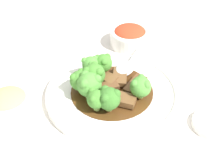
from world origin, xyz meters
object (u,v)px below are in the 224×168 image
Objects in this scene: beef_strip_0 at (106,78)px; beef_strip_2 at (120,99)px; beef_strip_1 at (135,85)px; side_bowl_appetizer at (8,103)px; beef_strip_4 at (106,87)px; broccoli_floret_0 at (80,80)px; side_bowl_kimchi at (130,36)px; serving_spoon at (128,64)px; broccoli_floret_3 at (94,74)px; broccoli_floret_1 at (89,84)px; broccoli_floret_6 at (141,86)px; beef_strip_3 at (120,77)px; broccoli_floret_2 at (103,63)px; sauce_dish at (212,123)px; broccoli_floret_7 at (96,99)px; broccoli_floret_4 at (109,98)px; main_plate at (112,93)px; broccoli_floret_5 at (91,65)px.

beef_strip_0 and beef_strip_2 have the same top height.
side_bowl_appetizer reaches higher than beef_strip_1.
broccoli_floret_0 is at bearing -140.43° from beef_strip_4.
beef_strip_0 is 0.06m from beef_strip_1.
side_bowl_kimchi is at bearing 100.81° from broccoli_floret_0.
serving_spoon is (-0.06, 0.05, 0.00)m from beef_strip_1.
broccoli_floret_3 reaches higher than beef_strip_1.
broccoli_floret_1 reaches higher than broccoli_floret_0.
broccoli_floret_6 is at bearing 29.41° from broccoli_floret_0.
beef_strip_3 is (-0.04, 0.06, -0.00)m from beef_strip_2.
broccoli_floret_1 is 1.19× the size of broccoli_floret_2.
broccoli_floret_1 reaches higher than sauce_dish.
beef_strip_1 is at bearing 79.13° from broccoli_floret_7.
sauce_dish is (0.19, 0.12, -0.04)m from broccoli_floret_7.
broccoli_floret_3 is at bearing 71.31° from broccoli_floret_0.
broccoli_floret_6 is at bearing -35.42° from beef_strip_1.
broccoli_floret_2 is at bearing 123.94° from broccoli_floret_7.
beef_strip_1 is 0.09m from broccoli_floret_3.
beef_strip_1 is at bearing -40.71° from serving_spoon.
beef_strip_4 is at bearing -43.49° from broccoli_floret_2.
broccoli_floret_0 is at bearing -136.98° from beef_strip_1.
broccoli_floret_2 is at bearing -168.45° from beef_strip_3.
beef_strip_2 is 0.04m from broccoli_floret_4.
broccoli_floret_0 reaches higher than broccoli_floret_7.
broccoli_floret_0 is at bearing -158.94° from sauce_dish.
broccoli_floret_2 is at bearing 150.25° from beef_strip_2.
side_bowl_kimchi reaches higher than main_plate.
sauce_dish is (0.21, 0.02, -0.02)m from beef_strip_3.
broccoli_floret_2 is (-0.03, 0.08, -0.00)m from broccoli_floret_1.
broccoli_floret_2 is at bearing 173.85° from broccoli_floret_6.
broccoli_floret_5 is at bearing 106.57° from broccoli_floret_0.
broccoli_floret_3 reaches higher than main_plate.
broccoli_floret_5 is at bearing 143.61° from broccoli_floret_3.
broccoli_floret_6 is (0.02, 0.04, 0.02)m from beef_strip_2.
broccoli_floret_7 is (0.04, -0.08, 0.02)m from beef_strip_0.
broccoli_floret_6 is (0.06, 0.02, 0.04)m from main_plate.
broccoli_floret_2 is at bearing 103.44° from broccoli_floret_3.
beef_strip_1 is 0.10m from broccoli_floret_7.
broccoli_floret_1 is 0.73× the size of sauce_dish.
beef_strip_2 is at bearing -29.75° from broccoli_floret_2.
beef_strip_0 is at bearing -130.29° from beef_strip_3.
broccoli_floret_6 is 0.51× the size of side_bowl_appetizer.
broccoli_floret_6 is at bearing -39.23° from serving_spoon.
beef_strip_4 is 0.05m from broccoli_floret_1.
broccoli_floret_0 is 0.95× the size of broccoli_floret_5.
broccoli_floret_7 is (0.06, -0.09, -0.00)m from broccoli_floret_2.
main_plate is at bearing 66.51° from broccoli_floret_1.
side_bowl_appetizer is at bearing -95.68° from side_bowl_kimchi.
beef_strip_0 is at bearing -178.02° from broccoli_floret_6.
beef_strip_3 is 0.82× the size of sauce_dish.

